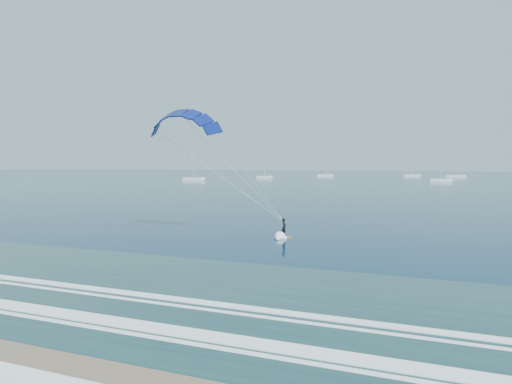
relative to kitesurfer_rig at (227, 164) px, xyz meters
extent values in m
cube|color=#1E423F|center=(3.94, -21.15, -7.16)|extent=(600.00, 22.00, 0.03)
cube|color=white|center=(3.94, -27.65, -7.14)|extent=(600.00, 0.90, 0.07)
cube|color=white|center=(3.94, -23.65, -7.14)|extent=(600.00, 1.10, 0.07)
cube|color=white|center=(3.94, -19.65, -7.14)|extent=(600.00, 0.70, 0.07)
cube|color=#BC7E16|center=(5.15, 1.95, -7.13)|extent=(1.46, 0.47, 0.08)
imported|color=black|center=(5.15, 1.95, -6.19)|extent=(0.45, 0.67, 1.80)
cone|color=white|center=(5.00, 0.65, -7.10)|extent=(1.31, 1.74, 1.10)
cube|color=white|center=(-76.65, 129.55, -6.58)|extent=(9.61, 2.40, 1.20)
cylinder|color=silver|center=(-76.65, 129.55, -0.10)|extent=(0.18, 0.18, 11.75)
cylinder|color=silver|center=(-75.45, 129.55, -5.18)|extent=(2.60, 0.12, 0.12)
cube|color=white|center=(-58.25, 165.61, -6.58)|extent=(7.23, 2.40, 1.20)
cylinder|color=silver|center=(-58.25, 165.61, -1.51)|extent=(0.18, 0.18, 8.93)
cylinder|color=silver|center=(-57.05, 165.61, -5.18)|extent=(2.60, 0.12, 0.12)
cube|color=white|center=(-37.91, 206.90, -6.58)|extent=(8.30, 2.40, 1.20)
cylinder|color=silver|center=(-37.91, 206.90, -0.95)|extent=(0.18, 0.18, 10.04)
cylinder|color=silver|center=(-36.71, 206.90, -5.18)|extent=(2.60, 0.12, 0.12)
cube|color=white|center=(20.68, 153.47, -6.58)|extent=(7.84, 2.40, 1.20)
cylinder|color=silver|center=(20.68, 153.47, -1.08)|extent=(0.18, 0.18, 9.80)
cylinder|color=silver|center=(21.88, 153.47, -5.18)|extent=(2.60, 0.12, 0.12)
cube|color=white|center=(28.50, 221.13, -6.58)|extent=(8.98, 2.40, 1.20)
cylinder|color=silver|center=(28.50, 221.13, -0.48)|extent=(0.18, 0.18, 10.98)
cylinder|color=silver|center=(29.70, 221.13, -5.18)|extent=(2.60, 0.12, 0.12)
cube|color=white|center=(6.53, 223.16, -6.58)|extent=(8.21, 2.40, 1.20)
cylinder|color=silver|center=(6.53, 223.16, -0.67)|extent=(0.18, 0.18, 10.61)
cylinder|color=silver|center=(7.73, 223.16, -5.18)|extent=(2.60, 0.12, 0.12)
camera|label=1|loc=(18.84, -40.09, 0.02)|focal=32.00mm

